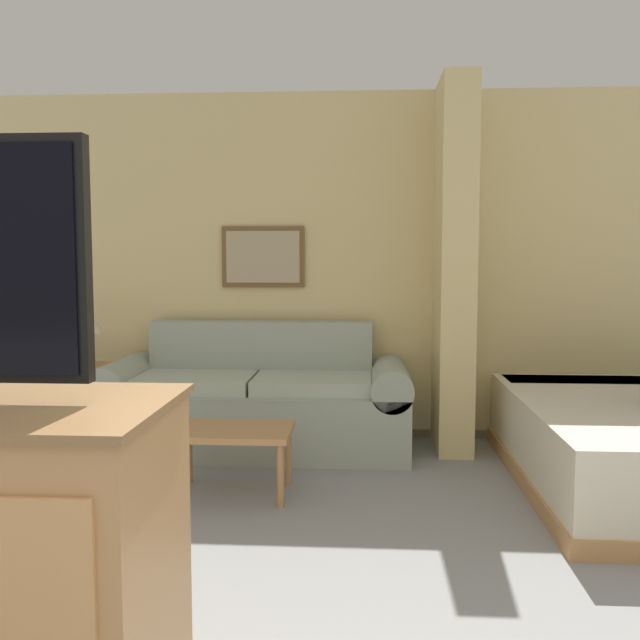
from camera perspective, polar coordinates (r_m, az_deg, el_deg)
wall_back at (r=5.45m, az=4.66°, el=4.22°), size 6.38×0.16×2.60m
wall_partition_pillar at (r=5.12m, az=10.68°, el=4.16°), size 0.24×0.62×2.60m
couch at (r=5.14m, az=-5.14°, el=-6.64°), size 2.19×0.84×0.90m
coffee_table at (r=4.20m, az=-7.05°, el=-9.23°), size 0.69×0.48×0.39m
side_table at (r=5.44m, az=-18.29°, el=-4.52°), size 0.45×0.45×0.59m
table_lamp at (r=5.38m, az=-18.42°, el=-0.04°), size 0.30×0.30×0.47m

